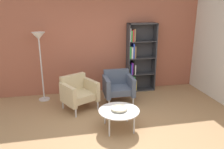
% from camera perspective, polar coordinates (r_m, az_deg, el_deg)
% --- Properties ---
extents(ground_plane, '(8.32, 8.32, 0.00)m').
position_cam_1_polar(ground_plane, '(4.47, 2.12, -14.92)').
color(ground_plane, '#9E7751').
extents(brick_back_panel, '(6.40, 0.12, 2.90)m').
position_cam_1_polar(brick_back_panel, '(6.27, -3.16, 8.66)').
color(brick_back_panel, '#9E5642').
rests_on(brick_back_panel, ground_plane).
extents(bookshelf_tall, '(0.80, 0.30, 1.90)m').
position_cam_1_polar(bookshelf_tall, '(6.41, 6.57, 3.84)').
color(bookshelf_tall, '#333338').
rests_on(bookshelf_tall, ground_plane).
extents(coffee_table_low, '(0.80, 0.80, 0.40)m').
position_cam_1_polar(coffee_table_low, '(4.51, 1.77, -9.23)').
color(coffee_table_low, silver).
rests_on(coffee_table_low, ground_plane).
extents(decorative_bowl, '(0.32, 0.32, 0.05)m').
position_cam_1_polar(decorative_bowl, '(4.48, 1.77, -8.49)').
color(decorative_bowl, beige).
rests_on(decorative_bowl, coffee_table_low).
extents(armchair_by_bookshelf, '(0.72, 0.66, 0.78)m').
position_cam_1_polar(armchair_by_bookshelf, '(5.74, 1.52, -2.81)').
color(armchair_by_bookshelf, '#4C566B').
rests_on(armchair_by_bookshelf, ground_plane).
extents(armchair_corner_red, '(0.93, 0.90, 0.78)m').
position_cam_1_polar(armchair_corner_red, '(5.40, -8.43, -4.31)').
color(armchair_corner_red, '#C6B289').
rests_on(armchair_corner_red, ground_plane).
extents(floor_lamp_torchiere, '(0.32, 0.32, 1.74)m').
position_cam_1_polar(floor_lamp_torchiere, '(5.83, -17.74, 7.21)').
color(floor_lamp_torchiere, silver).
rests_on(floor_lamp_torchiere, ground_plane).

